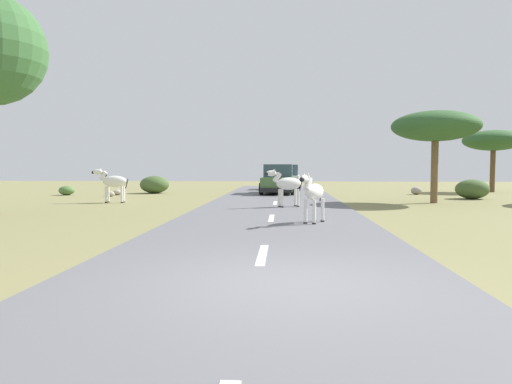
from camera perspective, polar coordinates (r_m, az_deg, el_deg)
ground_plane at (r=6.60m, az=3.79°, el=-11.49°), size 90.00×90.00×0.00m
road at (r=6.60m, az=-0.06°, el=-11.25°), size 6.00×64.00×0.05m
lane_markings at (r=5.63m, az=-0.70°, el=-13.50°), size 0.16×56.00×0.01m
zebra_0 at (r=13.27m, az=7.07°, el=-0.09°), size 0.89×1.44×1.46m
zebra_1 at (r=18.45m, az=3.81°, el=0.97°), size 1.53×0.87×1.53m
zebra_2 at (r=22.17m, az=-17.27°, el=1.19°), size 1.70×0.48×1.60m
car_0 at (r=33.14m, az=3.79°, el=1.76°), size 2.17×4.41×1.74m
car_1 at (r=27.63m, az=2.79°, el=1.48°), size 2.18×4.42×1.74m
tree_0 at (r=33.59m, az=27.25°, el=5.64°), size 3.77×3.77×4.00m
tree_2 at (r=22.56m, az=21.27°, el=7.52°), size 3.89×3.89×4.17m
bush_0 at (r=26.12m, az=25.13°, el=0.32°), size 1.67×1.50×1.00m
bush_1 at (r=29.32m, az=-12.42°, el=0.90°), size 1.80×1.62×1.08m
bush_3 at (r=28.99m, az=-22.33°, el=0.18°), size 0.90×0.81×0.54m
rock_1 at (r=26.81m, az=-17.51°, el=-0.23°), size 0.44×0.38×0.29m
rock_2 at (r=28.11m, az=-16.67°, el=-0.04°), size 0.52×0.53×0.31m
rock_3 at (r=28.99m, az=19.19°, el=0.15°), size 0.64×0.61×0.45m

